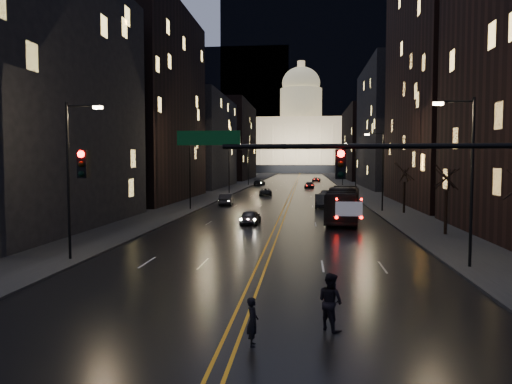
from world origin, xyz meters
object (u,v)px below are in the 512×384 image
(traffic_signal, at_px, (414,179))
(bus, at_px, (343,205))
(oncoming_car_b, at_px, (226,200))
(pedestrian_b, at_px, (330,301))
(receding_car_a, at_px, (322,201))
(pedestrian_a, at_px, (253,322))
(oncoming_car_a, at_px, (250,217))

(traffic_signal, xyz_separation_m, bus, (0.02, 30.30, -3.46))
(oncoming_car_b, xyz_separation_m, pedestrian_b, (11.02, -47.16, 0.22))
(bus, height_order, receding_car_a, bus)
(oncoming_car_b, xyz_separation_m, pedestrian_a, (8.56, -48.88, 0.01))
(receding_car_a, bearing_deg, oncoming_car_b, 169.47)
(traffic_signal, distance_m, pedestrian_b, 4.95)
(bus, height_order, pedestrian_a, bus)
(oncoming_car_a, height_order, pedestrian_b, pedestrian_b)
(receding_car_a, height_order, pedestrian_a, receding_car_a)
(receding_car_a, distance_m, pedestrian_a, 46.55)
(traffic_signal, height_order, oncoming_car_a, traffic_signal)
(oncoming_car_a, bearing_deg, oncoming_car_b, -73.16)
(bus, relative_size, pedestrian_a, 7.74)
(receding_car_a, bearing_deg, bus, -83.05)
(traffic_signal, relative_size, pedestrian_a, 11.32)
(oncoming_car_a, distance_m, pedestrian_a, 29.69)
(receding_car_a, bearing_deg, pedestrian_b, -90.67)
(traffic_signal, xyz_separation_m, receding_car_a, (-1.47, 44.41, -4.26))
(oncoming_car_b, distance_m, pedestrian_a, 49.63)
(oncoming_car_b, height_order, pedestrian_a, pedestrian_a)
(traffic_signal, height_order, oncoming_car_b, traffic_signal)
(pedestrian_a, bearing_deg, traffic_signal, -78.31)
(pedestrian_b, bearing_deg, bus, -47.99)
(bus, distance_m, pedestrian_b, 30.70)
(traffic_signal, relative_size, oncoming_car_a, 4.29)
(receding_car_a, bearing_deg, traffic_signal, -87.18)
(traffic_signal, bearing_deg, oncoming_car_b, 106.32)
(traffic_signal, height_order, pedestrian_b, traffic_signal)
(oncoming_car_b, bearing_deg, pedestrian_a, 96.63)
(bus, distance_m, receding_car_a, 14.21)
(oncoming_car_a, relative_size, pedestrian_a, 2.64)
(oncoming_car_b, height_order, receding_car_a, receding_car_a)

